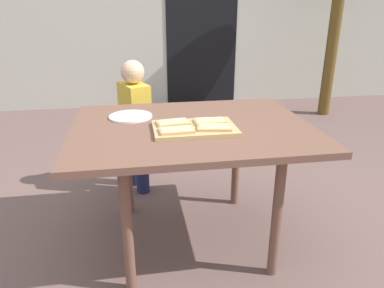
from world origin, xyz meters
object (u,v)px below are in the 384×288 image
Objects in this scene: cutting_board at (195,128)px; pizza_slice_near_left at (176,130)px; child_left at (135,120)px; pizza_slice_far_left at (173,123)px; plate_white_left at (131,116)px; pizza_slice_far_right at (210,121)px; pizza_slice_near_right at (214,127)px; dining_table at (192,137)px.

cutting_board is 2.43× the size of pizza_slice_near_left.
pizza_slice_far_left is at bearing -75.16° from child_left.
plate_white_left is (-0.31, 0.26, -0.00)m from cutting_board.
cutting_board is at bearing 32.67° from pizza_slice_near_left.
child_left is (-0.37, 0.69, -0.19)m from pizza_slice_far_right.
pizza_slice_far_right is at bearing 88.61° from pizza_slice_near_right.
cutting_board is 0.40m from plate_white_left.
pizza_slice_near_left is 0.12m from pizza_slice_far_left.
dining_table is at bearing 54.91° from pizza_slice_near_left.
plate_white_left is at bearing 151.48° from pizza_slice_far_right.
plate_white_left is (-0.39, 0.21, -0.02)m from pizza_slice_far_right.
plate_white_left is 0.51m from child_left.
cutting_board is at bearing -29.01° from pizza_slice_far_left.
pizza_slice_near_right is 1.06× the size of pizza_slice_far_right.
child_left reaches higher than cutting_board.
cutting_board is at bearing -40.84° from plate_white_left.
child_left is (-0.18, 0.68, -0.19)m from pizza_slice_far_left.
child_left is (-0.37, 0.79, -0.19)m from pizza_slice_near_right.
pizza_slice_near_right is at bearing -55.93° from dining_table.
pizza_slice_near_left is at bearing -148.77° from pizza_slice_far_right.
pizza_slice_far_left and pizza_slice_far_right have the same top height.
pizza_slice_far_right is 0.81m from child_left.
pizza_slice_near_right is 0.19× the size of child_left.
dining_table is 0.19m from pizza_slice_near_left.
pizza_slice_near_left reaches higher than dining_table.
pizza_slice_near_left is 0.22m from pizza_slice_far_right.
pizza_slice_far_right is at bearing -16.19° from dining_table.
plate_white_left is at bearing 134.60° from pizza_slice_far_left.
pizza_slice_far_right is (0.09, -0.03, 0.09)m from dining_table.
cutting_board is 0.44× the size of child_left.
pizza_slice_far_left is 0.19× the size of child_left.
pizza_slice_far_right reaches higher than cutting_board.
pizza_slice_far_left is (-0.10, 0.06, 0.02)m from cutting_board.
pizza_slice_far_right is 0.70× the size of plate_white_left.
pizza_slice_near_right is at bearing 3.44° from pizza_slice_near_left.
child_left reaches higher than dining_table.
pizza_slice_far_left is at bearing 91.57° from pizza_slice_near_left.
cutting_board is 0.10m from pizza_slice_far_right.
pizza_slice_far_left is at bearing 150.25° from pizza_slice_near_right.
pizza_slice_near_right reaches higher than dining_table.
cutting_board is 2.48× the size of pizza_slice_far_right.
pizza_slice_near_left is at bearing -147.33° from cutting_board.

